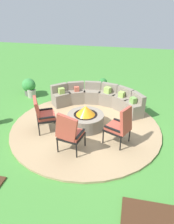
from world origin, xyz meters
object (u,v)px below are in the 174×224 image
curved_stone_bench (98,98)px  lounge_chair_front_left (43,114)px  potted_plant_2 (31,89)px  lounge_chair_front_right (69,132)px  fire_pit (86,119)px  lounge_chair_back_left (120,126)px  potted_plant_0 (103,84)px  potted_plant_3 (29,86)px

curved_stone_bench → lounge_chair_front_left: 2.30m
curved_stone_bench → potted_plant_2: bearing=172.5°
lounge_chair_front_left → lounge_chair_front_right: bearing=24.4°
fire_pit → lounge_chair_front_left: (-1.16, -0.44, 0.28)m
lounge_chair_front_right → fire_pit: bearing=95.2°
lounge_chair_front_left → lounge_chair_back_left: bearing=57.0°
curved_stone_bench → lounge_chair_front_left: (-1.31, -1.88, 0.23)m
curved_stone_bench → fire_pit: bearing=-96.0°
fire_pit → lounge_chair_front_right: size_ratio=0.96×
curved_stone_bench → potted_plant_0: curved_stone_bench is taller
lounge_chair_back_left → potted_plant_2: (-3.66, 2.45, -0.26)m
lounge_chair_front_left → lounge_chair_front_right: size_ratio=0.91×
curved_stone_bench → lounge_chair_front_right: 2.71m
curved_stone_bench → lounge_chair_front_right: bearing=-96.1°
lounge_chair_front_right → lounge_chair_back_left: size_ratio=1.04×
curved_stone_bench → lounge_chair_back_left: 2.30m
fire_pit → lounge_chair_front_right: 1.29m
curved_stone_bench → lounge_chair_back_left: bearing=-66.4°
lounge_chair_front_right → potted_plant_0: bearing=98.0°
potted_plant_3 → fire_pit: bearing=-35.4°
lounge_chair_front_left → lounge_chair_back_left: lounge_chair_back_left is taller
lounge_chair_back_left → potted_plant_0: 3.61m
lounge_chair_back_left → potted_plant_3: (-3.84, 2.62, -0.24)m
fire_pit → potted_plant_0: (0.12, 2.82, 0.03)m
curved_stone_bench → potted_plant_0: (-0.04, 1.38, -0.01)m
potted_plant_2 → potted_plant_3: bearing=136.5°
fire_pit → lounge_chair_back_left: lounge_chair_back_left is taller
fire_pit → potted_plant_2: (-2.59, 1.80, 0.03)m
lounge_chair_back_left → fire_pit: bearing=83.8°
curved_stone_bench → potted_plant_3: bearing=169.7°
curved_stone_bench → potted_plant_3: 2.97m
lounge_chair_back_left → potted_plant_3: 4.65m
fire_pit → potted_plant_2: 3.16m
lounge_chair_front_left → lounge_chair_back_left: 2.24m
lounge_chair_front_right → potted_plant_3: bearing=140.8°
lounge_chair_back_left → potted_plant_0: bearing=40.6°
curved_stone_bench → potted_plant_0: bearing=91.5°
curved_stone_bench → potted_plant_3: (-2.92, 0.53, 0.01)m
lounge_chair_back_left → potted_plant_3: lounge_chair_back_left is taller
curved_stone_bench → lounge_chair_back_left: (0.92, -2.09, 0.25)m
lounge_chair_front_left → lounge_chair_front_right: (1.03, -0.80, 0.02)m
lounge_chair_back_left → potted_plant_3: size_ratio=1.58×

